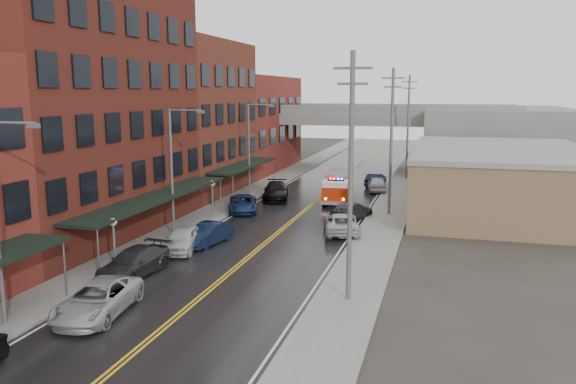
# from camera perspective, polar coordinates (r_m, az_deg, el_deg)

# --- Properties ---
(road) EXTENTS (11.00, 160.00, 0.02)m
(road) POSITION_cam_1_polar(r_m,az_deg,el_deg) (43.72, 0.10, -3.23)
(road) COLOR black
(road) RESTS_ON ground
(sidewalk_left) EXTENTS (3.00, 160.00, 0.15)m
(sidewalk_left) POSITION_cam_1_polar(r_m,az_deg,el_deg) (46.15, -8.67, -2.54)
(sidewalk_left) COLOR slate
(sidewalk_left) RESTS_ON ground
(sidewalk_right) EXTENTS (3.00, 160.00, 0.15)m
(sidewalk_right) POSITION_cam_1_polar(r_m,az_deg,el_deg) (42.38, 9.67, -3.72)
(sidewalk_right) COLOR slate
(sidewalk_right) RESTS_ON ground
(curb_left) EXTENTS (0.30, 160.00, 0.15)m
(curb_left) POSITION_cam_1_polar(r_m,az_deg,el_deg) (45.51, -6.77, -2.68)
(curb_left) COLOR gray
(curb_left) RESTS_ON ground
(curb_right) EXTENTS (0.30, 160.00, 0.15)m
(curb_right) POSITION_cam_1_polar(r_m,az_deg,el_deg) (42.57, 7.46, -3.59)
(curb_right) COLOR gray
(curb_right) RESTS_ON ground
(brick_building_b) EXTENTS (9.00, 20.00, 18.00)m
(brick_building_b) POSITION_cam_1_polar(r_m,az_deg,el_deg) (42.02, -20.57, 7.97)
(brick_building_b) COLOR #4F1715
(brick_building_b) RESTS_ON ground
(brick_building_c) EXTENTS (9.00, 15.00, 15.00)m
(brick_building_c) POSITION_cam_1_polar(r_m,az_deg,el_deg) (57.15, -10.05, 7.38)
(brick_building_c) COLOR #5E2D1C
(brick_building_c) RESTS_ON ground
(brick_building_far) EXTENTS (9.00, 20.00, 12.00)m
(brick_building_far) POSITION_cam_1_polar(r_m,az_deg,el_deg) (73.37, -4.06, 6.92)
(brick_building_far) COLOR maroon
(brick_building_far) RESTS_ON ground
(tan_building) EXTENTS (14.00, 22.00, 5.00)m
(tan_building) POSITION_cam_1_polar(r_m,az_deg,el_deg) (51.73, 20.58, 1.03)
(tan_building) COLOR brown
(tan_building) RESTS_ON ground
(right_far_block) EXTENTS (18.00, 30.00, 8.00)m
(right_far_block) POSITION_cam_1_polar(r_m,az_deg,el_deg) (81.46, 20.36, 5.23)
(right_far_block) COLOR slate
(right_far_block) RESTS_ON ground
(awning_1) EXTENTS (2.60, 18.00, 3.09)m
(awning_1) POSITION_cam_1_polar(r_m,az_deg,el_deg) (39.53, -13.20, -0.53)
(awning_1) COLOR black
(awning_1) RESTS_ON ground
(awning_2) EXTENTS (2.60, 13.00, 3.09)m
(awning_2) POSITION_cam_1_polar(r_m,az_deg,el_deg) (55.29, -4.46, 2.71)
(awning_2) COLOR black
(awning_2) RESTS_ON ground
(globe_lamp_1) EXTENTS (0.44, 0.44, 3.12)m
(globe_lamp_1) POSITION_cam_1_polar(r_m,az_deg,el_deg) (33.26, -17.31, -3.92)
(globe_lamp_1) COLOR #59595B
(globe_lamp_1) RESTS_ON ground
(globe_lamp_2) EXTENTS (0.44, 0.44, 3.12)m
(globe_lamp_2) POSITION_cam_1_polar(r_m,az_deg,el_deg) (45.35, -7.71, 0.14)
(globe_lamp_2) COLOR #59595B
(globe_lamp_2) RESTS_ON ground
(street_lamp_1) EXTENTS (2.64, 0.22, 9.00)m
(street_lamp_1) POSITION_cam_1_polar(r_m,az_deg,el_deg) (39.62, -11.44, 2.78)
(street_lamp_1) COLOR #59595B
(street_lamp_1) RESTS_ON ground
(street_lamp_2) EXTENTS (2.64, 0.22, 9.00)m
(street_lamp_2) POSITION_cam_1_polar(r_m,az_deg,el_deg) (54.26, -3.74, 4.92)
(street_lamp_2) COLOR #59595B
(street_lamp_2) RESTS_ON ground
(utility_pole_0) EXTENTS (1.80, 0.24, 12.00)m
(utility_pole_0) POSITION_cam_1_polar(r_m,az_deg,el_deg) (26.58, 6.38, 1.79)
(utility_pole_0) COLOR #59595B
(utility_pole_0) RESTS_ON ground
(utility_pole_1) EXTENTS (1.80, 0.24, 12.00)m
(utility_pole_1) POSITION_cam_1_polar(r_m,az_deg,el_deg) (46.31, 10.45, 5.26)
(utility_pole_1) COLOR #59595B
(utility_pole_1) RESTS_ON ground
(utility_pole_2) EXTENTS (1.80, 0.24, 12.00)m
(utility_pole_2) POSITION_cam_1_polar(r_m,az_deg,el_deg) (66.21, 12.09, 6.64)
(utility_pole_2) COLOR #59595B
(utility_pole_2) RESTS_ON ground
(overpass) EXTENTS (40.00, 10.00, 7.50)m
(overpass) POSITION_cam_1_polar(r_m,az_deg,el_deg) (73.96, 6.83, 6.89)
(overpass) COLOR slate
(overpass) RESTS_ON ground
(fire_truck) EXTENTS (3.52, 7.56, 2.69)m
(fire_truck) POSITION_cam_1_polar(r_m,az_deg,el_deg) (52.64, 5.13, 0.64)
(fire_truck) COLOR red
(fire_truck) RESTS_ON ground
(parked_car_left_2) EXTENTS (3.16, 5.71, 1.51)m
(parked_car_left_2) POSITION_cam_1_polar(r_m,az_deg,el_deg) (27.60, -18.78, -10.29)
(parked_car_left_2) COLOR #A7A9AF
(parked_car_left_2) RESTS_ON ground
(parked_car_left_3) EXTENTS (2.54, 5.34, 1.50)m
(parked_car_left_3) POSITION_cam_1_polar(r_m,az_deg,el_deg) (32.69, -15.37, -6.90)
(parked_car_left_3) COLOR #27272A
(parked_car_left_3) RESTS_ON ground
(parked_car_left_4) EXTENTS (2.58, 4.91, 1.59)m
(parked_car_left_4) POSITION_cam_1_polar(r_m,az_deg,el_deg) (36.92, -10.58, -4.68)
(parked_car_left_4) COLOR silver
(parked_car_left_4) RESTS_ON ground
(parked_car_left_5) EXTENTS (2.38, 4.61, 1.45)m
(parked_car_left_5) POSITION_cam_1_polar(r_m,az_deg,el_deg) (38.15, -8.11, -4.23)
(parked_car_left_5) COLOR #0D1832
(parked_car_left_5) RESTS_ON ground
(parked_car_left_6) EXTENTS (3.89, 5.52, 1.40)m
(parked_car_left_6) POSITION_cam_1_polar(r_m,az_deg,el_deg) (48.05, -4.62, -1.19)
(parked_car_left_6) COLOR navy
(parked_car_left_6) RESTS_ON ground
(parked_car_left_7) EXTENTS (3.59, 6.02, 1.63)m
(parked_car_left_7) POSITION_cam_1_polar(r_m,az_deg,el_deg) (53.27, -1.26, 0.09)
(parked_car_left_7) COLOR black
(parked_car_left_7) RESTS_ON ground
(parked_car_right_0) EXTENTS (3.63, 5.74, 1.48)m
(parked_car_right_0) POSITION_cam_1_polar(r_m,az_deg,el_deg) (40.88, 5.41, -3.17)
(parked_car_right_0) COLOR #AAACB2
(parked_car_right_0) RESTS_ON ground
(parked_car_right_1) EXTENTS (3.30, 5.28, 1.43)m
(parked_car_right_1) POSITION_cam_1_polar(r_m,az_deg,el_deg) (45.29, 6.45, -1.91)
(parked_car_right_1) COLOR #2B2B2E
(parked_car_right_1) RESTS_ON ground
(parked_car_right_2) EXTENTS (2.59, 4.78, 1.54)m
(parked_car_right_2) POSITION_cam_1_polar(r_m,az_deg,el_deg) (58.30, 9.01, 0.80)
(parked_car_right_2) COLOR #B4B4B4
(parked_car_right_2) RESTS_ON ground
(parked_car_right_3) EXTENTS (1.99, 4.40, 1.40)m
(parked_car_right_3) POSITION_cam_1_polar(r_m,az_deg,el_deg) (61.59, 8.91, 1.24)
(parked_car_right_3) COLOR black
(parked_car_right_3) RESTS_ON ground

